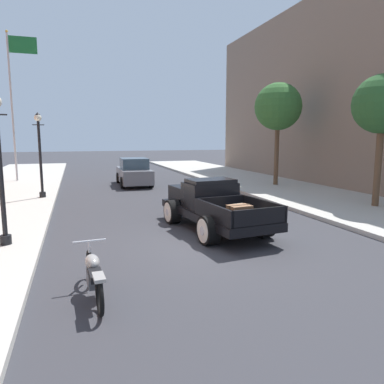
% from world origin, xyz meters
% --- Properties ---
extents(ground_plane, '(140.00, 140.00, 0.00)m').
position_xyz_m(ground_plane, '(0.00, 0.00, 0.00)').
color(ground_plane, '#333338').
extents(hotrod_truck_black, '(2.53, 5.06, 1.58)m').
position_xyz_m(hotrod_truck_black, '(0.50, 1.64, 0.75)').
color(hotrod_truck_black, black).
rests_on(hotrod_truck_black, ground).
extents(motorcycle_parked, '(0.62, 2.12, 0.93)m').
position_xyz_m(motorcycle_parked, '(-3.33, -2.50, 0.44)').
color(motorcycle_parked, black).
rests_on(motorcycle_parked, ground).
extents(car_background_grey, '(1.94, 4.33, 1.65)m').
position_xyz_m(car_background_grey, '(-0.21, 12.93, 0.77)').
color(car_background_grey, slate).
rests_on(car_background_grey, ground).
extents(street_lamp_far, '(0.50, 0.32, 3.85)m').
position_xyz_m(street_lamp_far, '(-5.07, 8.84, 2.39)').
color(street_lamp_far, black).
rests_on(street_lamp_far, sidewalk_left).
extents(flagpole, '(1.74, 0.16, 9.16)m').
position_xyz_m(flagpole, '(-6.93, 16.41, 5.77)').
color(flagpole, '#B2B2B7').
rests_on(flagpole, sidewalk_left).
extents(street_tree_nearest, '(2.29, 2.29, 5.16)m').
position_xyz_m(street_tree_nearest, '(7.90, 2.46, 4.12)').
color(street_tree_nearest, brown).
rests_on(street_tree_nearest, sidewalk_right).
extents(street_tree_second, '(2.67, 2.67, 5.80)m').
position_xyz_m(street_tree_second, '(7.55, 9.56, 4.58)').
color(street_tree_second, brown).
rests_on(street_tree_second, sidewalk_right).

